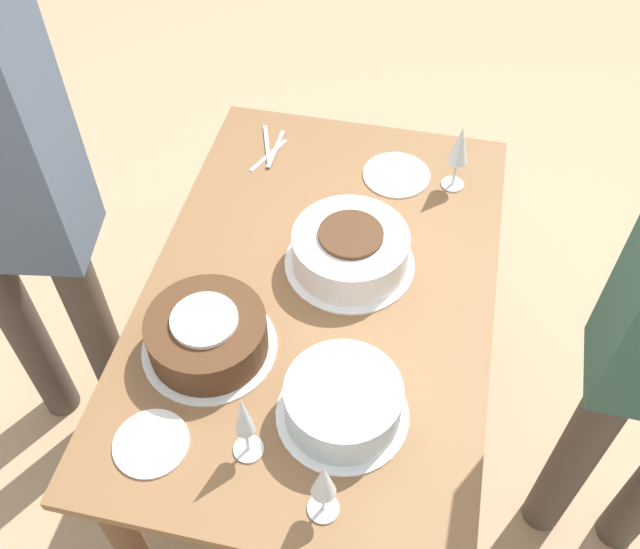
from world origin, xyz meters
TOP-DOWN VIEW (x-y plane):
  - ground_plane at (0.00, 0.00)m, footprint 12.00×12.00m
  - dining_table at (0.00, 0.00)m, footprint 1.33×0.86m
  - cake_center_white at (-0.09, 0.06)m, footprint 0.33×0.33m
  - cake_front_chocolate at (0.23, -0.21)m, footprint 0.32×0.32m
  - cake_back_decorated at (0.34, 0.12)m, footprint 0.29×0.29m
  - wine_glass_near at (0.46, -0.05)m, footprint 0.07×0.07m
  - wine_glass_far at (0.55, 0.13)m, footprint 0.06×0.06m
  - wine_glass_extra at (-0.45, 0.29)m, footprint 0.06×0.06m
  - dessert_plate_left at (-0.45, 0.13)m, footprint 0.19×0.19m
  - dessert_plate_right at (0.49, -0.26)m, footprint 0.16×0.16m
  - fork_pile at (-0.48, -0.26)m, footprint 0.21×0.09m

SIDE VIEW (x-z plane):
  - ground_plane at x=0.00m, z-range 0.00..0.00m
  - dining_table at x=0.00m, z-range 0.25..1.02m
  - dessert_plate_left at x=-0.45m, z-range 0.76..0.77m
  - dessert_plate_right at x=0.49m, z-range 0.76..0.77m
  - fork_pile at x=-0.48m, z-range 0.76..0.77m
  - cake_back_decorated at x=0.34m, z-range 0.76..0.87m
  - cake_front_chocolate at x=0.23m, z-range 0.76..0.87m
  - cake_center_white at x=-0.09m, z-range 0.76..0.87m
  - wine_glass_far at x=0.55m, z-range 0.79..0.98m
  - wine_glass_near at x=0.46m, z-range 0.79..1.00m
  - wine_glass_extra at x=-0.45m, z-range 0.80..1.00m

